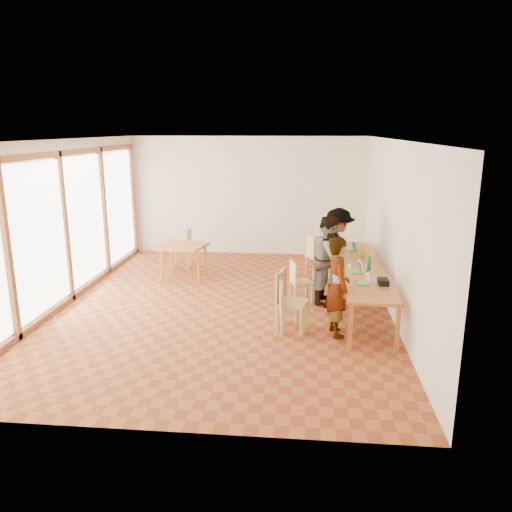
% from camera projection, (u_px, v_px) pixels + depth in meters
% --- Properties ---
extents(ground, '(8.00, 8.00, 0.00)m').
position_uv_depth(ground, '(224.00, 305.00, 9.27)').
color(ground, '#9E5026').
rests_on(ground, ground).
extents(wall_back, '(6.00, 0.10, 3.00)m').
position_uv_depth(wall_back, '(248.00, 196.00, 12.75)').
color(wall_back, silver).
rests_on(wall_back, ground).
extents(wall_front, '(6.00, 0.10, 3.00)m').
position_uv_depth(wall_front, '(160.00, 301.00, 5.04)').
color(wall_front, silver).
rests_on(wall_front, ground).
extents(wall_right, '(0.10, 8.00, 3.00)m').
position_uv_depth(wall_right, '(394.00, 229.00, 8.61)').
color(wall_right, silver).
rests_on(wall_right, ground).
extents(window_wall, '(0.10, 8.00, 3.00)m').
position_uv_depth(window_wall, '(64.00, 223.00, 9.17)').
color(window_wall, white).
rests_on(window_wall, ground).
extents(ceiling, '(6.00, 8.00, 0.04)m').
position_uv_depth(ceiling, '(221.00, 138.00, 8.51)').
color(ceiling, white).
rests_on(ceiling, wall_back).
extents(communal_table, '(0.80, 4.00, 0.75)m').
position_uv_depth(communal_table, '(361.00, 269.00, 9.10)').
color(communal_table, orange).
rests_on(communal_table, ground).
extents(side_table, '(0.90, 0.90, 0.75)m').
position_uv_depth(side_table, '(184.00, 248.00, 10.76)').
color(side_table, orange).
rests_on(side_table, ground).
extents(chair_near, '(0.52, 0.52, 0.47)m').
position_uv_depth(chair_near, '(284.00, 299.00, 7.96)').
color(chair_near, '#E2B971').
rests_on(chair_near, ground).
extents(chair_mid, '(0.56, 0.56, 0.52)m').
position_uv_depth(chair_mid, '(286.00, 294.00, 8.02)').
color(chair_mid, '#E2B971').
rests_on(chair_mid, ground).
extents(chair_far, '(0.48, 0.48, 0.43)m').
position_uv_depth(chair_far, '(297.00, 277.00, 9.32)').
color(chair_far, '#E2B971').
rests_on(chair_far, ground).
extents(chair_empty, '(0.59, 0.59, 0.51)m').
position_uv_depth(chair_empty, '(314.00, 251.00, 10.89)').
color(chair_empty, '#E2B971').
rests_on(chair_empty, ground).
extents(chair_spare, '(0.44, 0.44, 0.49)m').
position_uv_depth(chair_spare, '(185.00, 244.00, 11.64)').
color(chair_spare, '#E2B971').
rests_on(chair_spare, ground).
extents(person_near, '(0.51, 0.66, 1.60)m').
position_uv_depth(person_near, '(338.00, 287.00, 7.76)').
color(person_near, gray).
rests_on(person_near, ground).
extents(person_mid, '(0.78, 0.92, 1.65)m').
position_uv_depth(person_mid, '(329.00, 260.00, 9.26)').
color(person_mid, gray).
rests_on(person_mid, ground).
extents(person_far, '(0.83, 1.19, 1.69)m').
position_uv_depth(person_far, '(337.00, 251.00, 9.82)').
color(person_far, gray).
rests_on(person_far, ground).
extents(laptop_near, '(0.27, 0.28, 0.19)m').
position_uv_depth(laptop_near, '(365.00, 281.00, 8.03)').
color(laptop_near, green).
rests_on(laptop_near, communal_table).
extents(laptop_mid, '(0.23, 0.26, 0.20)m').
position_uv_depth(laptop_mid, '(358.00, 269.00, 8.69)').
color(laptop_mid, green).
rests_on(laptop_mid, communal_table).
extents(laptop_far, '(0.27, 0.28, 0.20)m').
position_uv_depth(laptop_far, '(352.00, 247.00, 10.29)').
color(laptop_far, green).
rests_on(laptop_far, communal_table).
extents(yellow_mug, '(0.13, 0.13, 0.10)m').
position_uv_depth(yellow_mug, '(363.00, 254.00, 9.76)').
color(yellow_mug, gold).
rests_on(yellow_mug, communal_table).
extents(green_bottle, '(0.07, 0.07, 0.28)m').
position_uv_depth(green_bottle, '(369.00, 265.00, 8.66)').
color(green_bottle, '#126F38').
rests_on(green_bottle, communal_table).
extents(clear_glass, '(0.07, 0.07, 0.09)m').
position_uv_depth(clear_glass, '(350.00, 267.00, 8.90)').
color(clear_glass, silver).
rests_on(clear_glass, communal_table).
extents(condiment_cup, '(0.08, 0.08, 0.06)m').
position_uv_depth(condiment_cup, '(368.00, 266.00, 9.01)').
color(condiment_cup, white).
rests_on(condiment_cup, communal_table).
extents(pink_phone, '(0.05, 0.10, 0.01)m').
position_uv_depth(pink_phone, '(355.00, 280.00, 8.23)').
color(pink_phone, '#CB3156').
rests_on(pink_phone, communal_table).
extents(black_pouch, '(0.16, 0.26, 0.09)m').
position_uv_depth(black_pouch, '(383.00, 282.00, 8.02)').
color(black_pouch, black).
rests_on(black_pouch, communal_table).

